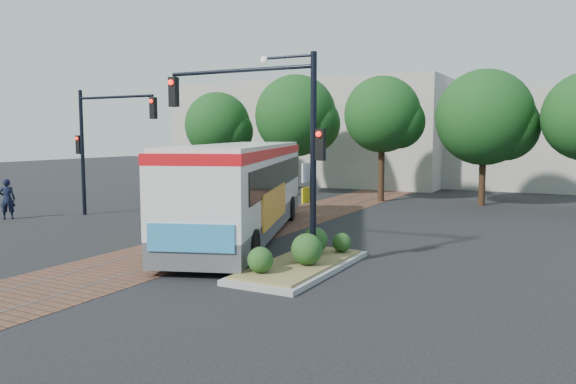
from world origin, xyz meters
name	(u,v)px	position (x,y,z in m)	size (l,w,h in m)	color
ground	(190,248)	(0.00, 0.00, 0.00)	(120.00, 120.00, 0.00)	black
trackbed	(251,230)	(0.00, 4.00, 0.01)	(3.60, 40.00, 0.02)	brown
tree_row	(380,118)	(1.21, 16.42, 4.85)	(26.40, 5.60, 7.67)	#382314
warehouses	(409,135)	(-0.53, 28.75, 3.81)	(40.00, 13.00, 8.00)	#ADA899
city_bus	(243,185)	(0.43, 2.78, 1.97)	(7.21, 13.30, 3.53)	#4D4D50
traffic_island	(303,258)	(4.82, -0.90, 0.33)	(2.20, 5.20, 1.13)	gray
signal_pole_main	(275,126)	(3.86, -0.81, 4.16)	(5.49, 0.46, 6.00)	black
signal_pole_left	(99,135)	(-8.37, 4.00, 3.86)	(4.99, 0.34, 6.00)	black
officer	(7,199)	(-11.46, 1.29, 0.94)	(0.69, 0.45, 1.88)	black
parked_car	(208,196)	(-6.10, 9.46, 0.56)	(1.58, 3.88, 1.13)	black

